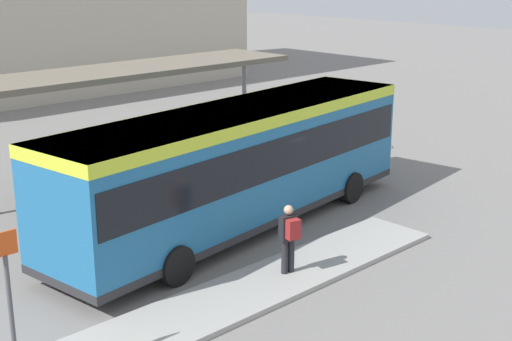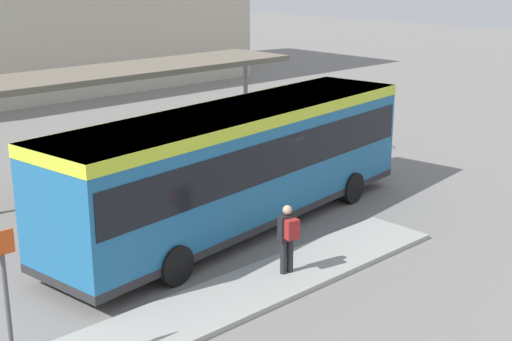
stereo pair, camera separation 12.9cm
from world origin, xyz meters
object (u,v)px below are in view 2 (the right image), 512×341
Objects in this scene: bicycle_white at (345,130)px; city_bus at (240,159)px; bicycle_yellow at (358,134)px; pedestrian_waiting at (288,235)px; platform_sign at (7,303)px; bicycle_blue at (370,138)px.

city_bus is at bearing 110.44° from bicycle_white.
bicycle_yellow is 0.93× the size of bicycle_white.
city_bus reaches higher than bicycle_white.
city_bus is 6.76× the size of bicycle_white.
pedestrian_waiting is at bearing -55.80° from bicycle_yellow.
bicycle_yellow is at bearing -44.97° from pedestrian_waiting.
platform_sign is at bearing -165.96° from city_bus.
bicycle_blue is 0.71m from bicycle_yellow.
bicycle_blue is 0.96× the size of bicycle_yellow.
pedestrian_waiting is at bearing -59.64° from bicycle_blue.
bicycle_yellow is 0.70m from bicycle_white.
pedestrian_waiting is 13.44m from bicycle_white.
bicycle_white is (11.11, 7.54, -0.66)m from pedestrian_waiting.
bicycle_white is (0.20, 1.39, 0.04)m from bicycle_blue.
pedestrian_waiting is 0.57× the size of platform_sign.
city_bus is 4.27× the size of platform_sign.
pedestrian_waiting is 13.04m from bicycle_yellow.
pedestrian_waiting is 0.91× the size of bicycle_white.
bicycle_blue is 0.89× the size of bicycle_white.
bicycle_white is 0.63× the size of platform_sign.
bicycle_yellow reaches higher than bicycle_blue.
bicycle_yellow is at bearing 173.72° from bicycle_white.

